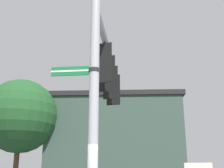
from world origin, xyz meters
name	(u,v)px	position (x,y,z in m)	size (l,w,h in m)	color
signal_pole	(94,112)	(0.00, 0.00, 3.21)	(0.22, 0.22, 6.42)	#ADB2B7
mast_arm	(109,55)	(-0.53, 2.90, 5.81)	(0.20, 0.20, 5.89)	#ADB2B7
traffic_light_nearest_pole	(105,64)	(-0.32, 1.75, 5.01)	(0.54, 0.49, 1.31)	black
traffic_light_mid_inner	(109,75)	(-0.50, 2.73, 5.01)	(0.54, 0.49, 1.31)	black
traffic_light_mid_outer	(112,84)	(-0.68, 3.72, 5.01)	(0.54, 0.49, 1.31)	black
traffic_light_arm_end	(115,91)	(-0.86, 4.70, 5.01)	(0.54, 0.49, 1.31)	black
street_name_sign	(82,71)	(-0.30, -0.06, 4.20)	(1.15, 0.34, 0.22)	#147238
storefront_building	(115,149)	(-3.29, 13.28, 3.37)	(9.87, 8.39, 6.71)	#33473D
tree_by_storefront	(20,116)	(-7.97, 8.92, 5.13)	(4.41, 4.41, 7.34)	#4C3823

